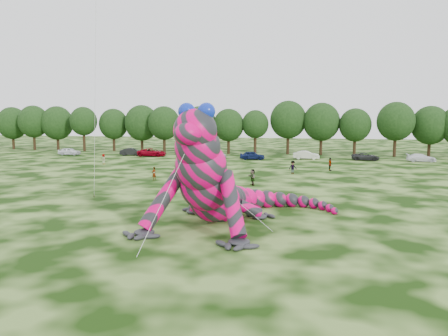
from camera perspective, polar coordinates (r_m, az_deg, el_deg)
The scene contains 32 objects.
ground at distance 31.79m, azimuth -11.79°, elevation -7.19°, with size 240.00×240.00×0.00m, color #16330A.
inflatable_gecko at distance 31.53m, azimuth -0.67°, elevation 0.67°, with size 14.28×16.96×8.48m, color #E50064, non-canonical shape.
flying_kite at distance 38.45m, azimuth -16.39°, elevation 19.87°, with size 3.97×4.77×18.84m.
tree_0 at distance 110.20m, azimuth -25.89°, elevation 4.71°, with size 6.91×6.22×9.51m, color black, non-canonical shape.
tree_1 at distance 105.57m, azimuth -23.60°, elevation 4.84°, with size 6.74×6.07×9.81m, color black, non-canonical shape.
tree_2 at distance 103.20m, azimuth -20.94°, elevation 4.88°, with size 7.04×6.34×9.64m, color black, non-canonical shape.
tree_3 at distance 97.99m, azimuth -17.85°, elevation 4.86°, with size 5.81×5.23×9.44m, color black, non-canonical shape.
tree_4 at distance 96.64m, azimuth -14.22°, elevation 4.84°, with size 6.22×5.60×9.06m, color black, non-canonical shape.
tree_5 at distance 93.72m, azimuth -10.69°, elevation 5.10°, with size 7.16×6.44×9.80m, color black, non-canonical shape.
tree_6 at distance 90.11m, azimuth -7.82°, elevation 5.00°, with size 6.52×5.86×9.49m, color black, non-canonical shape.
tree_7 at distance 88.02m, azimuth -3.19°, elevation 5.00°, with size 6.68×6.01×9.48m, color black, non-canonical shape.
tree_8 at distance 86.90m, azimuth 0.60°, elevation 4.81°, with size 6.14×5.53×8.94m, color black, non-canonical shape.
tree_9 at distance 86.41m, azimuth 4.10°, elevation 4.69°, with size 5.27×4.74×8.68m, color black, non-canonical shape.
tree_10 at distance 87.01m, azimuth 8.36°, elevation 5.25°, with size 7.09×6.38×10.50m, color black, non-canonical shape.
tree_11 at distance 86.50m, azimuth 12.59°, elevation 5.01°, with size 7.01×6.31×10.07m, color black, non-canonical shape.
tree_12 at distance 86.39m, azimuth 16.73°, elevation 4.52°, with size 5.99×5.39×8.97m, color black, non-canonical shape.
tree_13 at distance 86.68m, azimuth 21.48°, elevation 4.72°, with size 6.83×6.15×10.13m, color black, non-canonical shape.
tree_14 at distance 89.54m, azimuth 25.30°, elevation 4.36°, with size 6.82×6.14×9.40m, color black, non-canonical shape.
car_0 at distance 89.30m, azimuth -19.53°, elevation 2.06°, with size 1.71×4.24×1.45m, color white.
car_1 at distance 85.07m, azimuth -11.98°, elevation 2.08°, with size 1.51×4.33×1.43m, color black.
car_2 at distance 82.80m, azimuth -9.38°, elevation 2.03°, with size 2.48×5.39×1.50m, color maroon.
car_3 at distance 79.58m, azimuth -1.20°, elevation 1.85°, with size 1.79×4.40×1.28m, color silver.
car_4 at distance 75.86m, azimuth 3.72°, elevation 1.66°, with size 1.74×4.33×1.48m, color #0F1A47.
car_5 at distance 77.58m, azimuth 10.69°, elevation 1.68°, with size 1.58×4.53×1.49m, color silver.
car_6 at distance 78.25m, azimuth 18.00°, elevation 1.43°, with size 2.14×4.63×1.29m, color #28282A.
car_7 at distance 79.08m, azimuth 24.37°, elevation 1.22°, with size 1.88×4.62×1.34m, color white.
spectator_5 at distance 48.06m, azimuth 3.74°, elevation -1.21°, with size 1.65×0.53×1.78m, color gray.
spectator_3 at distance 62.25m, azimuth 13.68°, elevation 0.47°, with size 1.05×0.44×1.79m, color gray.
spectator_1 at distance 52.93m, azimuth -6.31°, elevation -0.60°, with size 0.76×0.59×1.56m, color gray.
spectator_2 at distance 57.81m, azimuth 8.98°, elevation 0.08°, with size 1.13×0.65×1.75m, color gray.
spectator_0 at distance 52.23m, azimuth -9.13°, elevation -0.73°, with size 0.58×0.38×1.60m, color gray.
spectator_4 at distance 71.22m, azimuth -15.46°, elevation 1.13°, with size 0.77×0.50×1.58m, color gray.
Camera 1 is at (12.39, -28.25, 7.67)m, focal length 35.00 mm.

